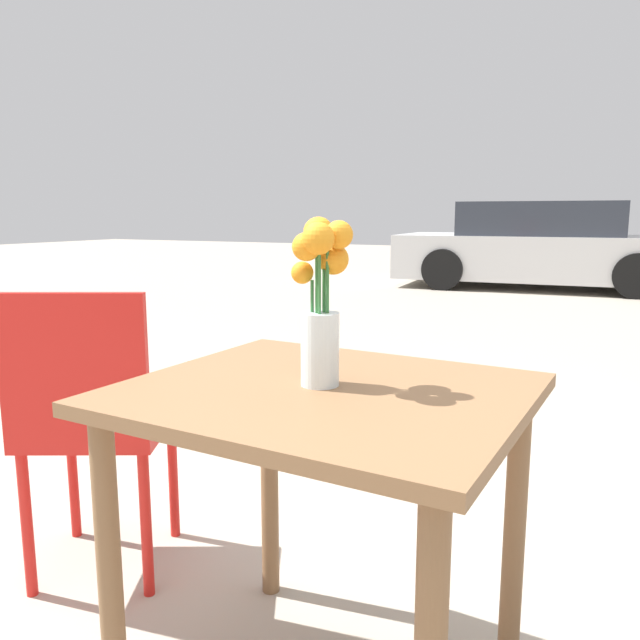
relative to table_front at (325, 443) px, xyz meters
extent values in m
cube|color=brown|center=(0.00, 0.00, 0.11)|extent=(0.84, 0.75, 0.03)
cylinder|color=brown|center=(-0.36, -0.27, -0.26)|extent=(0.05, 0.05, 0.71)
cylinder|color=brown|center=(-0.32, 0.31, -0.26)|extent=(0.05, 0.05, 0.71)
cylinder|color=brown|center=(0.36, 0.27, -0.26)|extent=(0.05, 0.05, 0.71)
cylinder|color=silver|center=(-0.01, 0.01, 0.20)|extent=(0.08, 0.08, 0.15)
cylinder|color=silver|center=(-0.01, 0.01, 0.17)|extent=(0.07, 0.07, 0.08)
cylinder|color=#337038|center=(0.00, 0.01, 0.28)|extent=(0.01, 0.01, 0.29)
sphere|color=orange|center=(0.02, 0.02, 0.44)|extent=(0.06, 0.06, 0.06)
cylinder|color=#337038|center=(-0.01, 0.02, 0.25)|extent=(0.01, 0.01, 0.23)
sphere|color=orange|center=(0.00, 0.04, 0.39)|extent=(0.06, 0.06, 0.06)
cylinder|color=#337038|center=(-0.03, 0.02, 0.28)|extent=(0.01, 0.01, 0.29)
sphere|color=orange|center=(-0.04, 0.05, 0.44)|extent=(0.06, 0.06, 0.06)
cylinder|color=#337038|center=(-0.03, 0.01, 0.24)|extent=(0.01, 0.01, 0.21)
sphere|color=orange|center=(-0.06, 0.01, 0.36)|extent=(0.05, 0.05, 0.05)
cylinder|color=#337038|center=(-0.02, 0.00, 0.27)|extent=(0.01, 0.01, 0.26)
sphere|color=orange|center=(-0.03, -0.02, 0.41)|extent=(0.06, 0.06, 0.06)
cylinder|color=#337038|center=(-0.01, -0.01, 0.27)|extent=(0.01, 0.01, 0.28)
sphere|color=orange|center=(0.00, -0.03, 0.43)|extent=(0.06, 0.06, 0.06)
cube|color=red|center=(-0.86, 0.22, -0.16)|extent=(0.54, 0.54, 0.03)
cube|color=red|center=(-0.78, 0.05, 0.06)|extent=(0.37, 0.20, 0.42)
cylinder|color=red|center=(-1.09, 0.29, -0.40)|extent=(0.03, 0.03, 0.44)
cylinder|color=red|center=(-0.78, 0.44, -0.40)|extent=(0.03, 0.03, 0.44)
cylinder|color=red|center=(-0.94, -0.01, -0.40)|extent=(0.03, 0.03, 0.44)
cylinder|color=red|center=(-0.63, 0.14, -0.40)|extent=(0.03, 0.03, 0.44)
cube|color=silver|center=(-0.62, 8.74, -0.15)|extent=(4.20, 2.07, 0.65)
cube|color=#2D333D|center=(-0.62, 8.74, 0.41)|extent=(2.35, 1.81, 0.49)
cylinder|color=black|center=(0.59, 9.68, -0.31)|extent=(0.61, 0.22, 0.60)
cylinder|color=black|center=(0.70, 7.96, -0.31)|extent=(0.61, 0.22, 0.60)
cylinder|color=black|center=(-1.94, 9.51, -0.31)|extent=(0.61, 0.22, 0.60)
cylinder|color=black|center=(-1.83, 7.80, -0.31)|extent=(0.61, 0.22, 0.60)
camera|label=1|loc=(0.54, -1.13, 0.48)|focal=35.00mm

